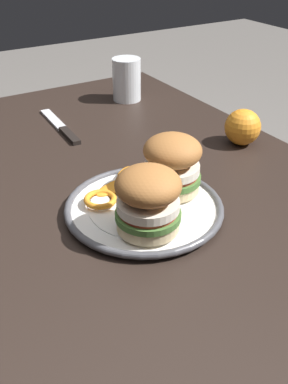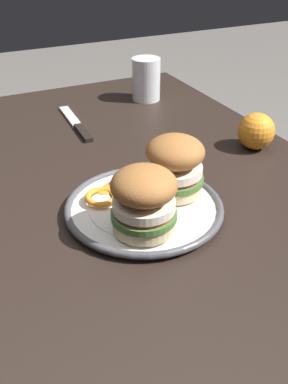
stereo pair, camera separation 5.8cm
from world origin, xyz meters
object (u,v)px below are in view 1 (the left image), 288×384
at_px(table_knife, 62,128).
at_px(drinking_glass, 127,82).
at_px(dining_table, 124,266).
at_px(sandwich_half_left, 172,163).
at_px(dinner_plate, 144,208).
at_px(whole_orange, 243,127).
at_px(sandwich_half_right, 148,199).

bearing_deg(table_knife, drinking_glass, -67.08).
height_order(dining_table, sandwich_half_left, sandwich_half_left).
relative_size(dinner_plate, whole_orange, 3.42).
relative_size(drinking_glass, whole_orange, 1.42).
relative_size(sandwich_half_right, whole_orange, 1.78).
bearing_deg(drinking_glass, dining_table, 149.81).
height_order(dining_table, whole_orange, whole_orange).
height_order(sandwich_half_right, whole_orange, sandwich_half_right).
distance_m(sandwich_half_left, sandwich_half_right, 0.12).
xyz_separation_m(dining_table, whole_orange, (0.13, -0.36, 0.13)).
xyz_separation_m(drinking_glass, table_knife, (-0.10, 0.23, -0.05)).
relative_size(dinner_plate, sandwich_half_right, 1.92).
distance_m(dining_table, sandwich_half_right, 0.17).
bearing_deg(dining_table, table_knife, -8.60).
height_order(sandwich_half_right, table_knife, sandwich_half_right).
height_order(dinner_plate, sandwich_half_right, sandwich_half_right).
bearing_deg(whole_orange, sandwich_half_right, 116.93).
bearing_deg(whole_orange, dining_table, 109.15).
distance_m(dinner_plate, table_knife, 0.39).
bearing_deg(sandwich_half_right, dining_table, 18.98).
relative_size(drinking_glass, table_knife, 0.49).
distance_m(dinner_plate, sandwich_half_left, 0.09).
bearing_deg(dining_table, sandwich_half_left, -77.87).
relative_size(sandwich_half_right, table_knife, 0.62).
bearing_deg(dinner_plate, table_knife, -2.10).
bearing_deg(sandwich_half_left, whole_orange, -67.97).
xyz_separation_m(dining_table, drinking_glass, (0.49, -0.29, 0.14)).
xyz_separation_m(sandwich_half_left, table_knife, (0.37, 0.05, -0.07)).
xyz_separation_m(sandwich_half_left, whole_orange, (0.10, -0.25, -0.03)).
distance_m(dining_table, sandwich_half_left, 0.19).
xyz_separation_m(dinner_plate, sandwich_half_right, (-0.06, 0.03, 0.06)).
xyz_separation_m(dinner_plate, drinking_glass, (0.48, -0.24, 0.04)).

